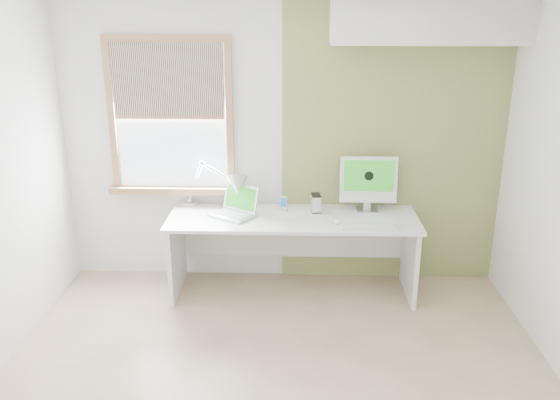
{
  "coord_description": "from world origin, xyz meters",
  "views": [
    {
      "loc": [
        0.13,
        -3.35,
        2.5
      ],
      "look_at": [
        0.0,
        1.05,
        1.0
      ],
      "focal_mm": 36.86,
      "sensor_mm": 36.0,
      "label": 1
    }
  ],
  "objects_px": {
    "external_drive": "(316,203)",
    "imac": "(368,181)",
    "desk_lamp": "(228,187)",
    "desk": "(293,235)",
    "laptop": "(236,208)"
  },
  "relations": [
    {
      "from": "desk_lamp",
      "to": "imac",
      "type": "distance_m",
      "value": 1.26
    },
    {
      "from": "desk_lamp",
      "to": "laptop",
      "type": "relative_size",
      "value": 1.51
    },
    {
      "from": "external_drive",
      "to": "imac",
      "type": "distance_m",
      "value": 0.51
    },
    {
      "from": "desk",
      "to": "external_drive",
      "type": "distance_m",
      "value": 0.35
    },
    {
      "from": "laptop",
      "to": "external_drive",
      "type": "xyz_separation_m",
      "value": [
        0.71,
        0.1,
        0.02
      ]
    },
    {
      "from": "desk",
      "to": "imac",
      "type": "distance_m",
      "value": 0.83
    },
    {
      "from": "desk",
      "to": "desk_lamp",
      "type": "height_order",
      "value": "desk_lamp"
    },
    {
      "from": "desk_lamp",
      "to": "external_drive",
      "type": "relative_size",
      "value": 4.3
    },
    {
      "from": "external_drive",
      "to": "desk_lamp",
      "type": "bearing_deg",
      "value": 179.58
    },
    {
      "from": "external_drive",
      "to": "imac",
      "type": "xyz_separation_m",
      "value": [
        0.47,
        0.05,
        0.2
      ]
    },
    {
      "from": "desk",
      "to": "external_drive",
      "type": "height_order",
      "value": "external_drive"
    },
    {
      "from": "laptop",
      "to": "external_drive",
      "type": "relative_size",
      "value": 2.85
    },
    {
      "from": "desk",
      "to": "laptop",
      "type": "bearing_deg",
      "value": -178.61
    },
    {
      "from": "external_drive",
      "to": "imac",
      "type": "relative_size",
      "value": 0.32
    },
    {
      "from": "desk_lamp",
      "to": "external_drive",
      "type": "distance_m",
      "value": 0.8
    }
  ]
}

